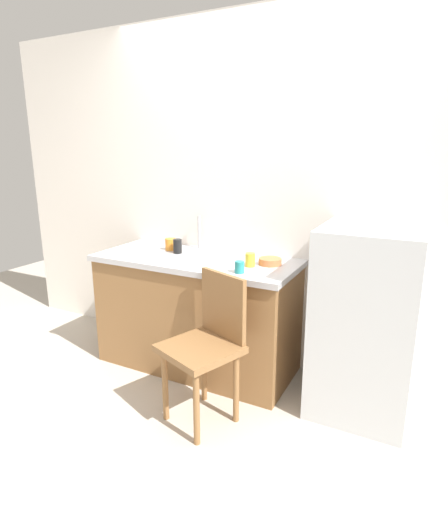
{
  "coord_description": "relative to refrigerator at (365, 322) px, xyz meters",
  "views": [
    {
      "loc": [
        1.06,
        -1.81,
        1.59
      ],
      "look_at": [
        -0.18,
        0.6,
        0.89
      ],
      "focal_mm": 29.03,
      "sensor_mm": 36.0,
      "label": 1
    }
  ],
  "objects": [
    {
      "name": "cup_orange",
      "position": [
        -1.47,
        0.09,
        0.31
      ],
      "size": [
        0.08,
        0.08,
        0.09
      ],
      "primitive_type": "cylinder",
      "color": "orange",
      "rests_on": "countertop"
    },
    {
      "name": "terracotta_bowl",
      "position": [
        -0.64,
        0.06,
        0.28
      ],
      "size": [
        0.15,
        0.15,
        0.04
      ],
      "primitive_type": "cylinder",
      "color": "#C67042",
      "rests_on": "countertop"
    },
    {
      "name": "cup_yellow",
      "position": [
        -0.75,
        -0.05,
        0.31
      ],
      "size": [
        0.06,
        0.06,
        0.09
      ],
      "primitive_type": "cylinder",
      "color": "yellow",
      "rests_on": "countertop"
    },
    {
      "name": "cup_black",
      "position": [
        -1.37,
        0.04,
        0.31
      ],
      "size": [
        0.06,
        0.06,
        0.1
      ],
      "primitive_type": "cylinder",
      "color": "black",
      "rests_on": "countertop"
    },
    {
      "name": "cup_teal",
      "position": [
        -0.75,
        -0.21,
        0.3
      ],
      "size": [
        0.06,
        0.06,
        0.07
      ],
      "primitive_type": "cylinder",
      "color": "teal",
      "rests_on": "countertop"
    },
    {
      "name": "countertop",
      "position": [
        -1.19,
        -0.0,
        0.24
      ],
      "size": [
        1.47,
        0.64,
        0.04
      ],
      "primitive_type": "cube",
      "color": "#B7B7BC",
      "rests_on": "cabinet_base"
    },
    {
      "name": "faucet",
      "position": [
        -1.3,
        0.25,
        0.39
      ],
      "size": [
        0.02,
        0.02,
        0.25
      ],
      "primitive_type": "cylinder",
      "color": "#B7B7BC",
      "rests_on": "countertop"
    },
    {
      "name": "refrigerator",
      "position": [
        0.0,
        0.0,
        0.0
      ],
      "size": [
        0.57,
        0.6,
        1.16
      ],
      "primitive_type": "cube",
      "color": "silver",
      "rests_on": "ground_plane"
    },
    {
      "name": "back_wall",
      "position": [
        -0.76,
        0.35,
        0.68
      ],
      "size": [
        4.8,
        0.1,
        2.51
      ],
      "primitive_type": "cube",
      "color": "white",
      "rests_on": "ground_plane"
    },
    {
      "name": "ground_plane",
      "position": [
        -0.76,
        -0.65,
        -0.58
      ],
      "size": [
        8.0,
        8.0,
        0.0
      ],
      "primitive_type": "plane",
      "color": "#BCB2A3"
    },
    {
      "name": "chair",
      "position": [
        -0.8,
        -0.52,
        -0.08
      ],
      "size": [
        0.52,
        0.52,
        0.89
      ],
      "rotation": [
        0.0,
        0.0,
        -0.36
      ],
      "color": "olive",
      "rests_on": "ground_plane"
    },
    {
      "name": "cabinet_base",
      "position": [
        -1.19,
        -0.0,
        -0.18
      ],
      "size": [
        1.43,
        0.6,
        0.8
      ],
      "primitive_type": "cube",
      "color": "olive",
      "rests_on": "ground_plane"
    }
  ]
}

